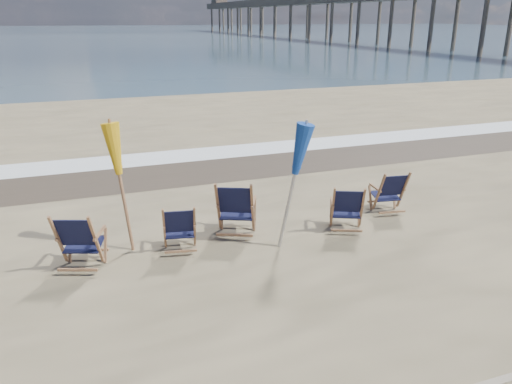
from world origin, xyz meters
TOP-DOWN VIEW (x-y plane):
  - ocean at (0.00, 128.00)m, footprint 400.00×400.00m
  - surf_foam at (0.00, 8.30)m, footprint 200.00×1.40m
  - wet_sand_strip at (0.00, 6.80)m, footprint 200.00×2.60m
  - beach_chair_0 at (-2.73, 1.88)m, footprint 0.87×0.92m
  - beach_chair_1 at (-1.15, 2.04)m, footprint 0.68×0.74m
  - beach_chair_2 at (-0.05, 2.26)m, footprint 0.97×1.01m
  - beach_chair_3 at (1.90, 1.78)m, footprint 0.83×0.87m
  - beach_chair_4 at (3.21, 2.36)m, footprint 0.69×0.75m
  - umbrella_yellow at (-2.21, 2.62)m, footprint 0.30×0.30m
  - umbrella_blue at (0.43, 1.69)m, footprint 0.30×0.30m
  - fishing_pier at (38.00, 74.00)m, footprint 4.40×140.00m

SIDE VIEW (x-z plane):
  - ocean at x=0.00m, z-range 0.00..0.00m
  - wet_sand_strip at x=0.00m, z-range 0.00..0.00m
  - surf_foam at x=0.00m, z-range 0.00..0.01m
  - beach_chair_1 at x=-1.15m, z-range 0.00..0.90m
  - beach_chair_4 at x=3.21m, z-range 0.00..0.94m
  - beach_chair_3 at x=1.90m, z-range 0.00..0.94m
  - beach_chair_0 at x=-2.73m, z-range 0.00..1.03m
  - beach_chair_2 at x=-0.05m, z-range 0.00..1.10m
  - umbrella_yellow at x=-2.21m, z-range 0.56..2.73m
  - umbrella_blue at x=0.43m, z-range 0.57..2.76m
  - fishing_pier at x=38.00m, z-range 0.00..9.30m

